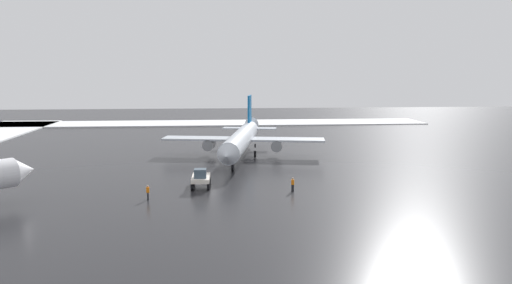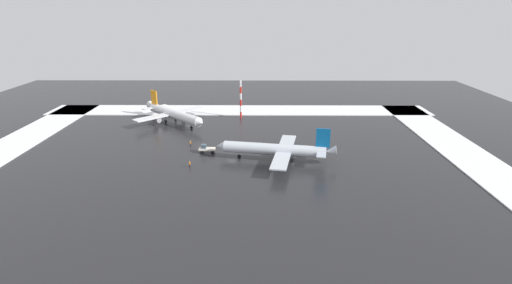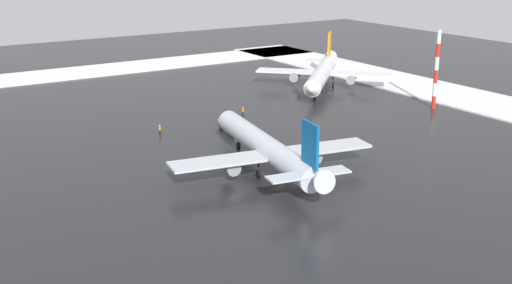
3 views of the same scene
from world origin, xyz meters
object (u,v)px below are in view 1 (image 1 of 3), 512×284
Objects in this scene: pushback_tug at (201,177)px; ground_crew_mid_apron at (293,184)px; airplane_distant_tail at (242,139)px; ground_crew_by_nose_gear at (148,192)px.

ground_crew_mid_apron is at bearing 76.71° from pushback_tug.
pushback_tug is 2.72× the size of ground_crew_mid_apron.
airplane_distant_tail is 19.27× the size of ground_crew_by_nose_gear.
airplane_distant_tail reaches higher than ground_crew_by_nose_gear.
airplane_distant_tail is 23.64m from ground_crew_mid_apron.
ground_crew_by_nose_gear is (25.59, -11.95, -2.27)m from airplane_distant_tail.
pushback_tug is at bearing -153.66° from ground_crew_by_nose_gear.
ground_crew_mid_apron is (23.00, 4.97, -2.27)m from airplane_distant_tail.
airplane_distant_tail is 7.08× the size of pushback_tug.
airplane_distant_tail is 21.09m from pushback_tug.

